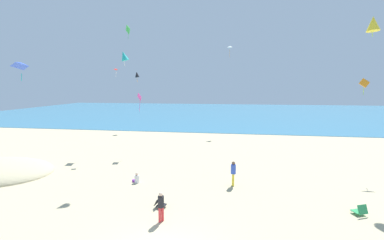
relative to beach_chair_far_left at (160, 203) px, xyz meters
name	(u,v)px	position (x,y,z in m)	size (l,w,h in m)	color
ground_plane	(194,173)	(1.16, 5.70, -0.24)	(120.00, 120.00, 0.00)	#C6B58C
ocean_water	(217,112)	(1.16, 52.14, -0.22)	(120.00, 60.00, 0.05)	teal
beach_chair_far_left	(160,203)	(0.00, 0.00, 0.00)	(0.68, 0.62, 0.53)	black
beach_chair_near_camera	(360,210)	(10.63, 0.68, 0.03)	(0.74, 0.74, 0.62)	#2D9956
person_0	(137,179)	(-2.58, 3.21, 0.02)	(0.64, 0.56, 0.72)	white
person_1	(161,205)	(0.47, -1.37, 0.64)	(0.43, 0.43, 1.53)	red
person_4	(233,172)	(4.13, 3.63, 0.74)	(0.35, 0.35, 1.70)	yellow
kite_red	(116,69)	(-7.12, 10.23, 8.14)	(0.42, 0.37, 0.92)	red
kite_black	(137,75)	(-10.17, 23.73, 8.34)	(0.91, 0.83, 1.60)	black
kite_magenta	(139,97)	(-4.92, 10.51, 5.42)	(0.62, 0.57, 1.85)	#DB3DA8
kite_green	(128,30)	(-7.35, 14.07, 12.70)	(0.80, 0.69, 1.58)	green
kite_white	(230,47)	(3.89, 24.36, 12.26)	(0.62, 0.49, 1.67)	white
kite_yellow	(373,24)	(13.13, 5.96, 10.60)	(1.13, 1.15, 1.35)	yellow
kite_teal	(124,56)	(-3.80, 4.65, 8.66)	(0.83, 0.73, 1.15)	#1EADAD
kite_blue	(21,65)	(-7.63, -0.26, 7.65)	(0.83, 0.69, 1.13)	blue
kite_orange	(364,83)	(14.06, 8.16, 6.72)	(0.81, 0.35, 1.31)	orange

